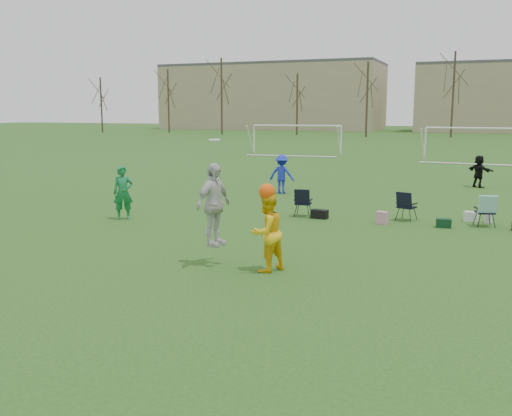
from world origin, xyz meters
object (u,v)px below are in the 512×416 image
at_px(fielder_black, 479,171).
at_px(goal_mid, 480,135).
at_px(fielder_green_near, 123,193).
at_px(fielder_blue, 282,174).
at_px(center_contest, 240,218).
at_px(goal_left, 297,131).

distance_m(fielder_black, goal_mid, 14.05).
distance_m(fielder_green_near, fielder_blue, 8.25).
bearing_deg(goal_mid, center_contest, -94.60).
height_order(fielder_green_near, fielder_blue, fielder_green_near).
bearing_deg(fielder_black, goal_mid, -47.97).
height_order(goal_left, goal_mid, same).
relative_size(fielder_blue, center_contest, 0.57).
height_order(fielder_blue, goal_left, goal_left).
bearing_deg(center_contest, goal_mid, 81.40).
bearing_deg(goal_mid, goal_left, 175.87).
bearing_deg(center_contest, goal_left, 105.66).
distance_m(fielder_green_near, goal_mid, 29.14).
bearing_deg(fielder_black, goal_left, -7.20).
xyz_separation_m(goal_left, goal_mid, (14.00, -2.00, 0.00)).
height_order(center_contest, goal_mid, center_contest).
distance_m(goal_left, goal_mid, 14.14).
bearing_deg(center_contest, fielder_green_near, 145.94).
height_order(fielder_blue, fielder_black, fielder_blue).
height_order(fielder_black, goal_left, goal_left).
bearing_deg(fielder_blue, goal_mid, -116.13).
bearing_deg(goal_left, goal_mid, -13.13).
relative_size(fielder_blue, goal_mid, 0.23).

